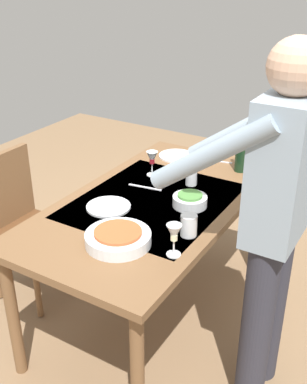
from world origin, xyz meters
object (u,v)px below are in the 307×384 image
(dining_table, at_px, (154,213))
(serving_bowl_pasta, at_px, (118,238))
(side_bowl_salad, at_px, (190,200))
(wine_glass_left, at_px, (152,159))
(person_server, at_px, (273,216))
(dinner_plate_near, at_px, (108,207))
(dinner_plate_far, at_px, (176,156))
(water_cup_near_right, at_px, (189,225))
(wine_glass_right, at_px, (174,234))
(chair_near, at_px, (20,217))
(water_cup_near_left, at_px, (191,176))
(wine_bottle, at_px, (241,154))

(dining_table, height_order, serving_bowl_pasta, serving_bowl_pasta)
(side_bowl_salad, bearing_deg, wine_glass_left, -121.96)
(person_server, bearing_deg, dinner_plate_near, -90.16)
(side_bowl_salad, xyz_separation_m, dinner_plate_near, (0.24, -0.35, -0.03))
(dinner_plate_far, bearing_deg, dining_table, 17.37)
(wine_glass_left, relative_size, water_cup_near_right, 1.44)
(wine_glass_left, relative_size, wine_glass_right, 1.00)
(person_server, relative_size, serving_bowl_pasta, 5.63)
(chair_near, height_order, wine_glass_left, chair_near)
(wine_glass_left, xyz_separation_m, serving_bowl_pasta, (0.72, 0.26, -0.07))
(person_server, height_order, water_cup_near_right, person_server)
(serving_bowl_pasta, height_order, dinner_plate_far, serving_bowl_pasta)
(dining_table, relative_size, person_server, 0.95)
(chair_near, bearing_deg, dinner_plate_far, 142.56)
(dining_table, distance_m, serving_bowl_pasta, 0.47)
(person_server, bearing_deg, water_cup_near_left, -127.76)
(wine_glass_left, bearing_deg, person_server, 61.66)
(water_cup_near_right, relative_size, dinner_plate_near, 0.46)
(dining_table, distance_m, person_server, 0.77)
(wine_bottle, xyz_separation_m, side_bowl_salad, (0.56, -0.06, -0.08))
(water_cup_near_left, bearing_deg, chair_near, -61.46)
(water_cup_near_left, distance_m, side_bowl_salad, 0.26)
(chair_near, relative_size, dinner_plate_near, 3.96)
(wine_bottle, distance_m, water_cup_near_left, 0.37)
(dining_table, height_order, side_bowl_salad, side_bowl_salad)
(dining_table, distance_m, wine_bottle, 0.68)
(water_cup_near_left, relative_size, serving_bowl_pasta, 0.35)
(person_server, height_order, wine_bottle, person_server)
(side_bowl_salad, distance_m, dinner_plate_near, 0.42)
(water_cup_near_right, xyz_separation_m, serving_bowl_pasta, (0.23, -0.24, -0.02))
(water_cup_near_right, distance_m, side_bowl_salad, 0.29)
(person_server, relative_size, water_cup_near_left, 16.24)
(chair_near, distance_m, wine_glass_right, 1.22)
(dinner_plate_near, bearing_deg, dinner_plate_far, -177.65)
(wine_glass_right, height_order, side_bowl_salad, wine_glass_right)
(wine_glass_left, relative_size, side_bowl_salad, 0.84)
(wine_glass_left, bearing_deg, dining_table, 32.48)
(wine_glass_left, bearing_deg, dinner_plate_far, -177.41)
(water_cup_near_right, bearing_deg, side_bowl_salad, -154.09)
(person_server, bearing_deg, wine_glass_right, -59.97)
(wine_bottle, relative_size, wine_glass_left, 1.96)
(wine_bottle, xyz_separation_m, wine_glass_right, (1.00, 0.09, -0.01))
(dinner_plate_near, bearing_deg, wine_glass_right, 67.50)
(person_server, xyz_separation_m, dinner_plate_near, (-0.00, -0.85, -0.19))
(chair_near, xyz_separation_m, side_bowl_salad, (-0.25, 1.01, 0.27))
(wine_glass_left, distance_m, serving_bowl_pasta, 0.77)
(water_cup_near_right, distance_m, dinner_plate_far, 0.97)
(person_server, relative_size, wine_glass_right, 11.19)
(dinner_plate_near, xyz_separation_m, dinner_plate_far, (-0.80, -0.03, 0.00))
(person_server, bearing_deg, dinner_plate_far, -132.19)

